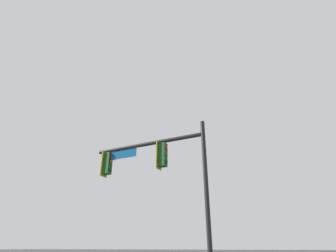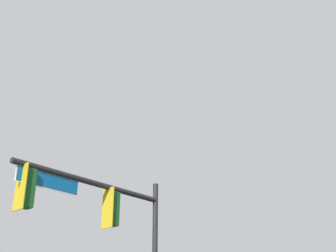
% 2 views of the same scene
% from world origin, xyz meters
% --- Properties ---
extents(signal_pole_near, '(5.75, 0.75, 6.66)m').
position_xyz_m(signal_pole_near, '(-4.56, -5.58, 4.96)').
color(signal_pole_near, black).
rests_on(signal_pole_near, ground_plane).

